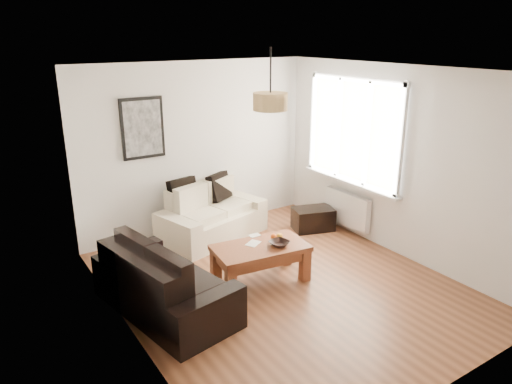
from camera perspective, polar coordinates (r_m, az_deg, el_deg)
floor at (r=6.07m, az=3.17°, el=-10.97°), size 4.50×4.50×0.00m
ceiling at (r=5.30m, az=3.67°, el=14.31°), size 3.80×4.50×0.00m
wall_back at (r=7.41m, az=-7.05°, el=5.23°), size 3.80×0.04×2.60m
wall_front at (r=4.10m, az=22.61°, el=-7.30°), size 3.80×0.04×2.60m
wall_left at (r=4.73m, az=-15.47°, el=-3.08°), size 0.04×4.50×2.60m
wall_right at (r=6.81m, az=16.38°, el=3.44°), size 0.04×4.50×2.60m
window_bay at (r=7.25m, az=11.60°, el=7.13°), size 0.14×1.90×1.60m
radiator at (r=7.55m, az=10.79°, el=-2.01°), size 0.10×0.90×0.52m
poster at (r=6.97m, az=-13.37°, el=7.40°), size 0.62×0.04×0.87m
pendant_shade at (r=5.58m, az=1.72°, el=10.73°), size 0.40×0.40×0.20m
loveseat_cream at (r=7.26m, az=-5.26°, el=-2.47°), size 1.75×1.24×0.79m
sofa_leather at (r=5.48m, az=-10.84°, el=-10.18°), size 1.17×1.90×0.77m
coffee_table at (r=6.06m, az=0.52°, el=-8.47°), size 1.23×0.78×0.47m
ottoman at (r=7.63m, az=6.82°, el=-3.20°), size 0.71×0.57×0.35m
cushion_left at (r=7.16m, az=-8.68°, el=-0.12°), size 0.46×0.21×0.44m
cushion_right at (r=7.42m, az=-4.42°, el=0.63°), size 0.43×0.30×0.42m
fruit_bowl at (r=5.96m, az=2.80°, el=-6.13°), size 0.29×0.29×0.06m
orange_a at (r=6.13m, az=2.76°, el=-5.29°), size 0.09×0.09×0.07m
orange_b at (r=6.14m, az=2.90°, el=-5.22°), size 0.07×0.07×0.07m
orange_c at (r=6.12m, az=2.11°, el=-5.33°), size 0.09×0.09×0.08m
papers at (r=6.01m, az=-0.33°, el=-6.14°), size 0.24×0.21×0.01m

